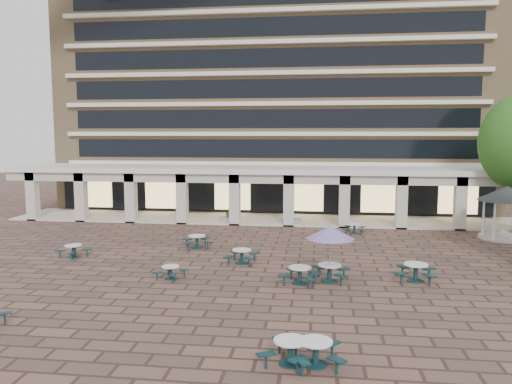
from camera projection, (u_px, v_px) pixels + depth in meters
The scene contains 16 objects.
ground at pixel (235, 267), 26.68m from camera, with size 120.00×120.00×0.00m, color brown.
apartment_building at pixel (277, 79), 50.32m from camera, with size 40.00×15.50×25.20m.
retail_arcade at pixel (265, 184), 40.91m from camera, with size 42.00×6.60×4.40m.
picnic_table_2 at pixel (290, 350), 15.33m from camera, with size 2.07×2.07×0.79m.
picnic_table_3 at pixel (316, 351), 15.26m from camera, with size 1.88×1.88×0.79m.
picnic_table_5 at pixel (171, 271), 24.41m from camera, with size 1.72×1.72×0.65m.
picnic_table_7 at pixel (416, 271), 24.00m from camera, with size 2.19×2.19×0.87m.
picnic_table_8 at pixel (73, 250), 28.73m from camera, with size 1.98×1.98×0.72m.
picnic_table_9 at pixel (242, 255), 27.32m from camera, with size 1.92×1.92×0.79m.
picnic_table_10 at pixel (300, 274), 23.64m from camera, with size 2.08×2.08×0.81m.
picnic_table_11 at pixel (330, 235), 23.77m from camera, with size 2.35×2.35×2.71m.
picnic_table_12 at pixel (197, 240), 31.02m from camera, with size 2.18×2.18×0.81m.
picnic_table_13 at pixel (354, 228), 35.61m from camera, with size 1.77×1.77×0.71m.
gazebo at pixel (507, 200), 33.58m from camera, with size 3.82×3.82×3.56m.
planter_left at pixel (229, 217), 39.66m from camera, with size 1.50×0.65×1.29m.
planter_right at pixel (292, 219), 39.05m from camera, with size 1.50×0.60×1.16m.
Camera 1 is at (4.39, -25.69, 7.06)m, focal length 35.00 mm.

